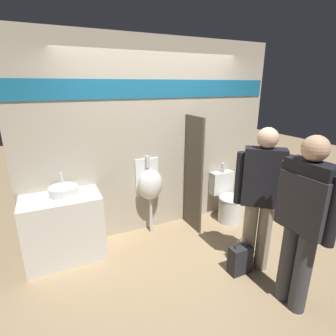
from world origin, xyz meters
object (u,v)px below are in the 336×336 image
at_px(cell_phone, 85,196).
at_px(urinal_near_counter, 150,184).
at_px(person_with_lanyard, 261,195).
at_px(shopping_bag, 240,259).
at_px(sink_basin, 64,191).
at_px(toilet, 228,201).
at_px(person_in_vest, 304,214).

relative_size(cell_phone, urinal_near_counter, 0.12).
xyz_separation_m(person_with_lanyard, shopping_bag, (-0.23, -0.02, -0.75)).
bearing_deg(urinal_near_counter, sink_basin, -175.92).
height_order(sink_basin, cell_phone, sink_basin).
bearing_deg(sink_basin, toilet, -2.06).
bearing_deg(person_in_vest, cell_phone, 45.10).
xyz_separation_m(toilet, person_in_vest, (-0.49, -1.67, 0.68)).
distance_m(sink_basin, toilet, 2.46).
height_order(sink_basin, shopping_bag, sink_basin).
distance_m(sink_basin, cell_phone, 0.28).
relative_size(person_with_lanyard, shopping_bag, 3.68).
distance_m(cell_phone, urinal_near_counter, 0.95).
bearing_deg(person_with_lanyard, shopping_bag, 45.59).
bearing_deg(urinal_near_counter, cell_phone, -165.35).
xyz_separation_m(toilet, person_with_lanyard, (-0.43, -1.08, 0.62)).
bearing_deg(sink_basin, person_in_vest, -42.76).
distance_m(sink_basin, urinal_near_counter, 1.14).
relative_size(sink_basin, urinal_near_counter, 0.29).
xyz_separation_m(cell_phone, person_in_vest, (1.68, -1.60, 0.15)).
bearing_deg(cell_phone, sink_basin, 144.56).
height_order(sink_basin, toilet, sink_basin).
xyz_separation_m(person_in_vest, person_with_lanyard, (0.07, 0.59, -0.06)).
relative_size(sink_basin, toilet, 0.37).
distance_m(urinal_near_counter, shopping_bag, 1.52).
bearing_deg(shopping_bag, cell_phone, 145.86).
bearing_deg(cell_phone, toilet, 1.88).
height_order(toilet, person_with_lanyard, person_with_lanyard).
xyz_separation_m(cell_phone, shopping_bag, (1.52, -1.03, -0.66)).
xyz_separation_m(person_in_vest, shopping_bag, (-0.16, 0.57, -0.82)).
xyz_separation_m(urinal_near_counter, toilet, (1.26, -0.17, -0.44)).
distance_m(person_in_vest, person_with_lanyard, 0.59).
bearing_deg(shopping_bag, toilet, 59.24).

